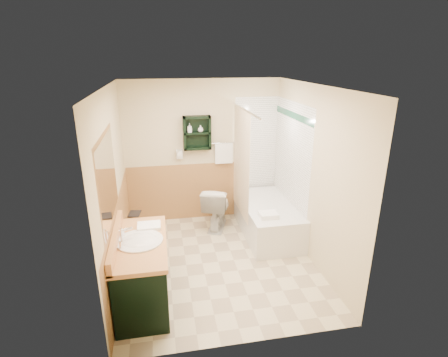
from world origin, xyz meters
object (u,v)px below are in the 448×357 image
vanity (142,271)px  soap_bottle_b (201,129)px  soap_bottle_a (190,130)px  wall_shelf (197,133)px  hair_dryer (179,154)px  toilet (217,207)px  bathtub (268,219)px  vanity_book (128,208)px

vanity → soap_bottle_b: size_ratio=11.28×
vanity → soap_bottle_a: bearing=69.1°
wall_shelf → vanity: bearing=-113.7°
hair_dryer → vanity: size_ratio=0.19×
vanity → wall_shelf: bearing=66.3°
vanity → toilet: bearing=55.8°
soap_bottle_a → hair_dryer: bearing=170.6°
bathtub → vanity_book: (-2.08, -0.56, 0.62)m
bathtub → soap_bottle_b: bearing=142.6°
vanity → bathtub: 2.32m
vanity → vanity_book: 0.90m
soap_bottle_b → vanity: bearing=-115.1°
bathtub → soap_bottle_b: soap_bottle_b is taller
bathtub → toilet: size_ratio=2.05×
vanity → toilet: 2.05m
hair_dryer → soap_bottle_a: bearing=-9.4°
vanity → vanity_book: (-0.17, 0.73, 0.49)m
vanity_book → soap_bottle_a: bearing=62.8°
vanity → soap_bottle_a: soap_bottle_a is taller
wall_shelf → soap_bottle_a: bearing=-177.6°
vanity_book → soap_bottle_b: soap_bottle_b is taller
hair_dryer → wall_shelf: bearing=-4.8°
wall_shelf → soap_bottle_a: wall_shelf is taller
hair_dryer → bathtub: size_ratio=0.16×
hair_dryer → toilet: size_ratio=0.33×
soap_bottle_a → soap_bottle_b: bearing=0.0°
hair_dryer → soap_bottle_a: size_ratio=1.65×
wall_shelf → bathtub: wall_shelf is taller
wall_shelf → vanity_book: bearing=-129.1°
bathtub → soap_bottle_a: (-1.14, 0.74, 1.34)m
soap_bottle_b → wall_shelf: bearing=175.0°
wall_shelf → vanity_book: (-1.06, -1.31, -0.66)m
wall_shelf → vanity: size_ratio=0.45×
soap_bottle_b → hair_dryer: bearing=175.2°
soap_bottle_b → soap_bottle_a: bearing=180.0°
wall_shelf → hair_dryer: bearing=175.2°
soap_bottle_a → soap_bottle_b: size_ratio=1.33×
vanity → bathtub: bearing=33.9°
vanity → bathtub: vanity is taller
bathtub → toilet: (-0.77, 0.40, 0.10)m
bathtub → vanity_book: vanity_book is taller
toilet → soap_bottle_a: 1.34m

